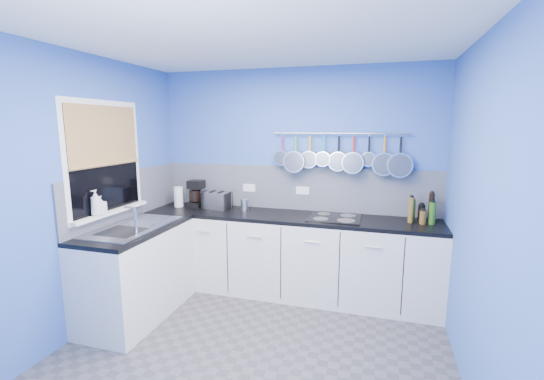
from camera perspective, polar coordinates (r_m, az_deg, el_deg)
The scene contains 43 objects.
floor at distance 3.34m, azimuth -3.11°, elevation -24.18°, with size 3.20×3.00×0.02m, color #47474C.
ceiling at distance 2.84m, azimuth -3.63°, elevation 23.11°, with size 3.20×3.00×0.02m, color white.
wall_back at distance 4.26m, azimuth 3.55°, elevation 1.66°, with size 3.20×0.02×2.50m, color #385FB9.
wall_front at distance 1.57m, azimuth -23.03°, elevation -13.93°, with size 3.20×0.02×2.50m, color #385FB9.
wall_left at distance 3.69m, azimuth -27.56°, elevation -0.74°, with size 0.02×3.00×2.50m, color #385FB9.
wall_right at distance 2.75m, azimuth 30.15°, elevation -4.29°, with size 0.02×3.00×2.50m, color #385FB9.
backsplash_back at distance 4.25m, azimuth 3.47°, elevation 0.29°, with size 3.20×0.02×0.50m, color gray.
backsplash_left at distance 4.14m, azimuth -21.50°, elevation -0.66°, with size 0.02×1.80×0.50m, color gray.
cabinet_run_back at distance 4.17m, azimuth 2.46°, elevation -10.17°, with size 3.20×0.60×0.86m, color silver.
worktop_back at distance 4.04m, azimuth 2.50°, elevation -4.15°, with size 3.20×0.60×0.04m, color black.
cabinet_run_left at distance 3.94m, azimuth -20.16°, elevation -12.04°, with size 0.60×1.20×0.86m, color silver.
worktop_left at distance 3.79m, azimuth -20.57°, elevation -5.71°, with size 0.60×1.20×0.04m, color black.
window_frame at distance 3.85m, azimuth -24.45°, elevation 4.40°, with size 0.01×1.00×1.10m, color white.
window_glass at distance 3.85m, azimuth -24.40°, elevation 4.40°, with size 0.01×0.90×1.00m, color black.
bamboo_blind at distance 3.83m, azimuth -24.55°, elevation 7.75°, with size 0.01×0.90×0.55m, color #B78547.
window_sill at distance 3.91m, azimuth -23.64°, elevation -3.12°, with size 0.10×0.98×0.03m, color white.
sink_unit at distance 3.79m, azimuth -20.59°, elevation -5.36°, with size 0.50×0.95×0.01m, color silver.
mixer_tap at distance 3.52m, azimuth -20.38°, elevation -4.35°, with size 0.12×0.08×0.26m, color silver, non-canonical shape.
socket_left at distance 4.40m, azimuth -3.56°, elevation 0.34°, with size 0.15×0.01×0.09m, color white.
socket_right at distance 4.22m, azimuth 4.75°, elevation -0.07°, with size 0.15×0.01×0.09m, color white.
pot_rail at distance 4.07m, azimuth 10.39°, elevation 8.63°, with size 0.02×0.02×1.45m, color silver.
soap_bottle_a at distance 3.71m, azimuth -25.67°, elevation -1.80°, with size 0.09×0.09×0.24m, color white.
soap_bottle_b at distance 3.76m, azimuth -25.04°, elevation -2.14°, with size 0.08×0.08×0.17m, color white.
paper_towel at distance 4.55m, azimuth -14.29°, elevation -1.02°, with size 0.11×0.11×0.24m, color white.
coffee_maker at distance 4.51m, azimuth -11.77°, elevation -0.55°, with size 0.18×0.20×0.32m, color black, non-canonical shape.
toaster at distance 4.36m, azimuth -8.55°, elevation -1.59°, with size 0.31×0.17×0.20m, color silver.
canister at distance 4.25m, azimuth -4.27°, elevation -2.30°, with size 0.09×0.09×0.13m, color silver.
hob at distance 3.94m, azimuth 9.69°, elevation -4.26°, with size 0.54×0.47×0.01m, color black.
pan_0 at distance 4.19m, azimuth 1.58°, elevation 6.32°, with size 0.17×0.08×0.36m, color silver, non-canonical shape.
pan_1 at distance 4.15m, azimuth 3.70°, elevation 5.80°, with size 0.24×0.13×0.43m, color silver, non-canonical shape.
pan_2 at distance 4.12m, azimuth 5.87°, elevation 6.08°, with size 0.19×0.08×0.38m, color silver, non-canonical shape.
pan_3 at distance 4.09m, azimuth 8.07°, elevation 6.18°, with size 0.17×0.11×0.36m, color silver, non-canonical shape.
pan_4 at distance 4.07m, azimuth 10.28°, elevation 5.77°, with size 0.22×0.08×0.41m, color silver, non-canonical shape.
pan_5 at distance 4.06m, azimuth 12.52°, elevation 5.56°, with size 0.23×0.11×0.42m, color silver, non-canonical shape.
pan_6 at distance 4.05m, azimuth 14.79°, elevation 6.01°, with size 0.16×0.06×0.35m, color silver, non-canonical shape.
pan_7 at distance 4.05m, azimuth 17.01°, elevation 5.24°, with size 0.25×0.08×0.44m, color silver, non-canonical shape.
pan_8 at distance 4.06m, azimuth 19.26°, elevation 5.05°, with size 0.26×0.10×0.45m, color silver, non-canonical shape.
condiment_0 at distance 4.04m, azimuth 23.46°, elevation -2.53°, with size 0.05×0.05×0.30m, color black.
condiment_1 at distance 4.05m, azimuth 22.15°, elevation -3.31°, with size 0.07×0.07×0.17m, color black.
condiment_2 at distance 4.02m, azimuth 20.95°, elevation -3.05°, with size 0.06×0.06×0.21m, color #3F721E.
condiment_3 at distance 3.96m, azimuth 23.60°, elevation -3.32°, with size 0.07×0.07×0.22m, color #265919.
condiment_4 at distance 3.94m, azimuth 22.35°, elevation -3.95°, with size 0.06×0.06×0.14m, color brown.
condiment_5 at distance 3.94m, azimuth 20.75°, elevation -2.92°, with size 0.05×0.05×0.26m, color brown.
Camera 1 is at (0.94, -2.60, 1.86)m, focal length 24.27 mm.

